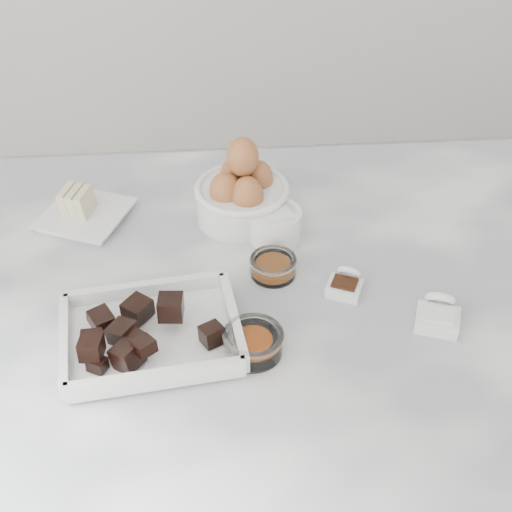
{
  "coord_description": "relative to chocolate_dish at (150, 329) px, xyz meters",
  "views": [
    {
      "loc": [
        -0.04,
        -0.77,
        1.64
      ],
      "look_at": [
        0.02,
        0.03,
        0.98
      ],
      "focal_mm": 50.0,
      "sensor_mm": 36.0,
      "label": 1
    }
  ],
  "objects": [
    {
      "name": "zest_bowl",
      "position": [
        0.14,
        -0.03,
        -0.01
      ],
      "size": [
        0.08,
        0.08,
        0.04
      ],
      "color": "white",
      "rests_on": "marble_slab"
    },
    {
      "name": "honey_bowl",
      "position": [
        0.18,
        0.13,
        -0.01
      ],
      "size": [
        0.07,
        0.07,
        0.03
      ],
      "color": "white",
      "rests_on": "marble_slab"
    },
    {
      "name": "sugar_ramekin",
      "position": [
        0.19,
        0.22,
        0.0
      ],
      "size": [
        0.08,
        0.08,
        0.05
      ],
      "color": "white",
      "rests_on": "marble_slab"
    },
    {
      "name": "cabinet",
      "position": [
        0.13,
        0.09,
        -0.51
      ],
      "size": [
        1.1,
        0.7,
        0.9
      ],
      "primitive_type": "cube",
      "color": "beige",
      "rests_on": "ground"
    },
    {
      "name": "salt_spoon",
      "position": [
        0.39,
        0.01,
        -0.01
      ],
      "size": [
        0.07,
        0.08,
        0.04
      ],
      "color": "white",
      "rests_on": "marble_slab"
    },
    {
      "name": "vanilla_spoon",
      "position": [
        0.28,
        0.08,
        -0.01
      ],
      "size": [
        0.06,
        0.07,
        0.04
      ],
      "color": "white",
      "rests_on": "marble_slab"
    },
    {
      "name": "butter_plate",
      "position": [
        -0.12,
        0.29,
        -0.01
      ],
      "size": [
        0.17,
        0.17,
        0.05
      ],
      "color": "white",
      "rests_on": "marble_slab"
    },
    {
      "name": "egg_bowl",
      "position": [
        0.14,
        0.28,
        0.02
      ],
      "size": [
        0.16,
        0.16,
        0.15
      ],
      "color": "white",
      "rests_on": "marble_slab"
    },
    {
      "name": "marble_slab",
      "position": [
        0.13,
        0.09,
        -0.04
      ],
      "size": [
        1.2,
        0.8,
        0.04
      ],
      "primitive_type": "cube",
      "color": "white",
      "rests_on": "cabinet"
    },
    {
      "name": "chocolate_dish",
      "position": [
        0.0,
        0.0,
        0.0
      ],
      "size": [
        0.26,
        0.21,
        0.06
      ],
      "color": "white",
      "rests_on": "marble_slab"
    }
  ]
}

